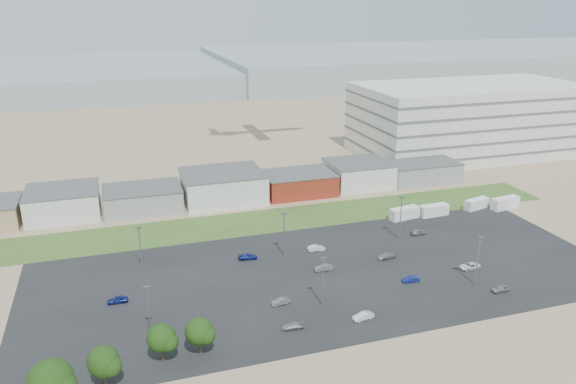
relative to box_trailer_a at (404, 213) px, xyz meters
name	(u,v)px	position (x,y,z in m)	size (l,w,h in m)	color
ground	(341,330)	(-35.58, -42.61, -1.50)	(700.00, 700.00, 0.00)	#957A5E
parking_lot	(326,274)	(-30.58, -22.61, -1.50)	(120.00, 50.00, 0.01)	black
grass_strip	(261,221)	(-35.58, 9.39, -1.49)	(160.00, 16.00, 0.02)	#335720
hills_backdrop	(217,74)	(4.42, 272.39, 3.00)	(700.00, 200.00, 9.00)	gray
building_row	(183,190)	(-52.58, 28.39, 2.50)	(170.00, 20.00, 8.00)	silver
parking_garage	(469,119)	(54.42, 52.39, 11.00)	(80.00, 40.00, 25.00)	silver
box_trailer_a	(404,213)	(0.00, 0.00, 0.00)	(8.00, 2.50, 3.00)	silver
box_trailer_b	(434,210)	(8.47, -0.38, -0.04)	(7.81, 2.44, 2.93)	silver
box_trailer_c	(476,204)	(22.20, 0.62, -0.13)	(7.32, 2.29, 2.74)	silver
box_trailer_d	(505,203)	(29.66, -1.61, 0.05)	(8.27, 2.58, 3.10)	silver
tree_mid	(104,364)	(-74.18, -45.73, 2.21)	(4.95, 4.95, 7.43)	black
tree_right	(162,341)	(-65.59, -42.19, 2.15)	(4.87, 4.87, 7.30)	black
tree_near	(199,334)	(-59.73, -42.03, 2.10)	(4.79, 4.79, 7.19)	black
lightpole_front_l	(149,314)	(-66.86, -35.66, 3.46)	(1.17, 0.49, 9.92)	slate
lightpole_front_m	(323,282)	(-35.73, -33.96, 3.35)	(1.14, 0.48, 9.70)	slate
lightpole_front_r	(478,261)	(-3.89, -35.69, 3.61)	(1.20, 0.50, 10.22)	slate
lightpole_back_l	(141,251)	(-66.54, -11.37, 3.79)	(1.25, 0.52, 10.59)	slate
lightpole_back_m	(284,235)	(-36.10, -11.71, 3.53)	(1.18, 0.49, 10.07)	slate
lightpole_back_r	(400,218)	(-7.50, -11.25, 3.79)	(1.25, 0.52, 10.59)	slate
parked_car_0	(470,266)	(-0.96, -29.64, -0.87)	(2.10, 4.56, 1.27)	silver
parked_car_1	(411,279)	(-15.61, -30.97, -0.92)	(1.23, 3.52, 1.16)	navy
parked_car_2	(500,289)	(-1.06, -39.80, -0.88)	(1.47, 3.66, 1.25)	#A5A5AA
parked_car_3	(292,326)	(-43.54, -39.79, -0.95)	(1.55, 3.82, 1.11)	#A5A5AA
parked_car_4	(281,301)	(-42.98, -31.31, -0.91)	(1.26, 3.60, 1.19)	#595B5E
parked_car_5	(118,300)	(-71.79, -21.46, -0.85)	(1.54, 3.82, 1.30)	navy
parked_car_6	(248,257)	(-44.16, -10.88, -0.90)	(1.68, 4.14, 1.20)	navy
parked_car_7	(324,268)	(-30.37, -20.93, -0.85)	(1.37, 3.93, 1.30)	#595B5E
parked_car_8	(419,232)	(-1.81, -10.40, -0.84)	(1.55, 3.86, 1.31)	#A5A5AA
parked_car_11	(316,248)	(-28.42, -11.34, -0.85)	(1.38, 3.96, 1.31)	silver
parked_car_12	(386,256)	(-15.38, -19.90, -0.88)	(1.74, 4.29, 1.24)	#A5A5AA
parked_car_13	(363,316)	(-30.58, -40.73, -0.86)	(1.35, 3.87, 1.28)	silver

